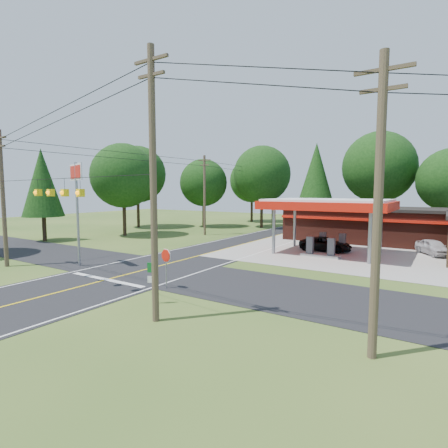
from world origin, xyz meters
The scene contains 18 objects.
ground centered at (0.00, 0.00, 0.00)m, with size 120.00×120.00×0.00m, color #35531D.
main_highway centered at (0.00, 0.00, 0.01)m, with size 8.00×120.00×0.02m, color black.
cross_road centered at (0.00, 0.00, 0.01)m, with size 70.00×7.00×0.02m, color black.
lane_center_yellow centered at (0.00, 0.00, 0.03)m, with size 0.15×110.00×0.00m, color yellow.
gas_canopy centered at (9.00, 13.00, 4.27)m, with size 10.60×7.40×4.88m.
convenience_store centered at (10.00, 22.98, 1.92)m, with size 16.40×7.55×3.80m.
utility_pole_near_right centered at (7.50, -7.00, 5.96)m, with size 1.80×0.30×11.50m.
utility_pole_near_left centered at (-9.50, -5.00, 5.20)m, with size 1.80×0.30×10.00m.
utility_pole_far_left centered at (-8.00, 18.00, 5.20)m, with size 1.80×0.30×10.00m.
utility_pole_right_b centered at (16.00, -5.50, 5.20)m, with size 1.80×0.30×10.00m.
utility_pole_north centered at (-6.50, 35.00, 4.75)m, with size 0.30×0.30×9.50m.
overhead_beacons centered at (-1.00, -6.00, 6.21)m, with size 17.04×2.04×1.03m.
treeline_backdrop centered at (0.82, 24.01, 7.49)m, with size 70.27×51.59×13.30m.
suv_car centered at (8.50, 14.36, 0.65)m, with size 4.69×4.69×1.30m, color black.
sedan_car centered at (17.00, 17.48, 0.68)m, with size 3.99×3.99×1.36m, color silver.
big_stop_sign centered at (-5.06, -2.01, 5.79)m, with size 2.72×1.02×7.67m.
octagonal_stop_sign centered at (4.50, -3.01, 1.74)m, with size 0.81×0.19×2.34m.
route_sign_post centered at (5.80, -5.43, 1.44)m, with size 0.46×0.22×2.40m.
Camera 1 is at (17.92, -17.73, 5.63)m, focal length 28.00 mm.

